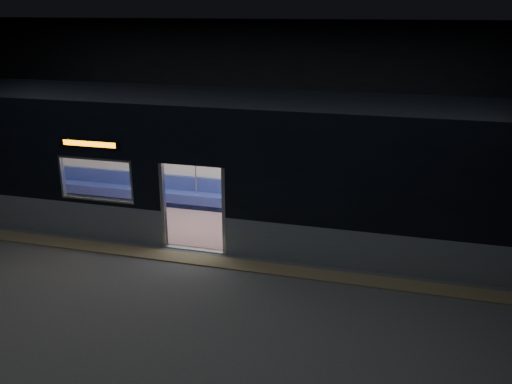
% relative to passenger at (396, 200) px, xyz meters
% --- Properties ---
extents(station_floor, '(24.00, 14.00, 0.01)m').
position_rel_passenger_xyz_m(station_floor, '(-4.41, -3.55, -0.79)').
color(station_floor, '#47494C').
rests_on(station_floor, ground).
extents(station_envelope, '(24.00, 14.00, 5.00)m').
position_rel_passenger_xyz_m(station_envelope, '(-4.41, -3.55, 2.88)').
color(station_envelope, black).
rests_on(station_envelope, station_floor).
extents(tactile_strip, '(22.80, 0.50, 0.03)m').
position_rel_passenger_xyz_m(tactile_strip, '(-4.41, -3.00, -0.77)').
color(tactile_strip, '#8C7F59').
rests_on(tactile_strip, station_floor).
extents(metro_car, '(18.00, 3.04, 3.35)m').
position_rel_passenger_xyz_m(metro_car, '(-4.41, -1.00, 1.06)').
color(metro_car, gray).
rests_on(metro_car, station_floor).
extents(passenger, '(0.43, 0.68, 1.33)m').
position_rel_passenger_xyz_m(passenger, '(0.00, 0.00, 0.00)').
color(passenger, black).
rests_on(passenger, metro_car).
extents(handbag, '(0.30, 0.27, 0.13)m').
position_rel_passenger_xyz_m(handbag, '(0.05, -0.21, -0.12)').
color(handbag, black).
rests_on(handbag, passenger).
extents(transit_map, '(1.06, 0.03, 0.69)m').
position_rel_passenger_xyz_m(transit_map, '(-1.15, 0.31, 0.71)').
color(transit_map, white).
rests_on(transit_map, metro_car).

